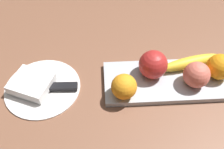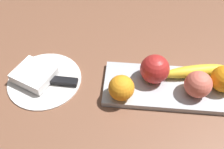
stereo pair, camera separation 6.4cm
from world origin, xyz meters
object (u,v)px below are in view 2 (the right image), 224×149
orange_near_apple (224,79)px  knife (57,81)px  fruit_tray (182,88)px  peach (198,84)px  banana (195,71)px  orange_near_banana (121,88)px  apple (155,69)px  folded_napkin (34,75)px  dinner_plate (45,79)px

orange_near_apple → knife: 0.46m
fruit_tray → peach: size_ratio=6.09×
banana → orange_near_banana: size_ratio=2.80×
apple → folded_napkin: (0.34, 0.02, -0.04)m
orange_near_apple → dinner_plate: size_ratio=0.34×
folded_napkin → orange_near_apple: bearing=-179.4°
banana → knife: (0.39, 0.05, -0.02)m
apple → orange_near_apple: (-0.19, 0.02, -0.00)m
orange_near_banana → dinner_plate: bearing=-11.7°
fruit_tray → folded_napkin: size_ratio=4.11×
orange_near_apple → orange_near_banana: 0.28m
dinner_plate → knife: bearing=168.0°
orange_near_apple → dinner_plate: (0.50, 0.01, -0.05)m
banana → knife: banana is taller
dinner_plate → knife: size_ratio=1.19×
orange_near_apple → apple: bearing=-4.6°
apple → dinner_plate: size_ratio=0.38×
peach → dinner_plate: (0.43, -0.02, -0.05)m
orange_near_apple → dinner_plate: 0.50m
fruit_tray → folded_napkin: folded_napkin is taller
knife → banana: bearing=-170.5°
orange_near_banana → folded_napkin: size_ratio=0.64×
orange_near_apple → folded_napkin: bearing=0.6°
orange_near_apple → peach: 0.08m
peach → apple: bearing=-19.4°
orange_near_banana → knife: bearing=-11.7°
banana → dinner_plate: 0.44m
fruit_tray → knife: knife is taller
banana → folded_napkin: (0.46, 0.04, -0.01)m
orange_near_banana → peach: 0.20m
apple → knife: (0.28, 0.03, -0.04)m
apple → banana: apple is taller
peach → banana: bearing=-95.1°
banana → peach: (0.01, 0.06, 0.02)m
orange_near_apple → dinner_plate: bearing=0.7°
orange_near_banana → dinner_plate: 0.24m
fruit_tray → dinner_plate: bearing=0.0°
folded_napkin → peach: bearing=177.6°
apple → banana: 0.12m
orange_near_banana → orange_near_apple: bearing=-169.0°
fruit_tray → banana: bearing=-129.5°
apple → orange_near_banana: size_ratio=1.18×
fruit_tray → banana: banana is taller
banana → fruit_tray: bearing=37.2°
knife → apple: bearing=-171.9°
fruit_tray → peach: (-0.03, 0.02, 0.04)m
peach → folded_napkin: size_ratio=0.67×
folded_napkin → fruit_tray: bearing=180.0°
folded_napkin → banana: bearing=-174.5°
apple → peach: bearing=160.6°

